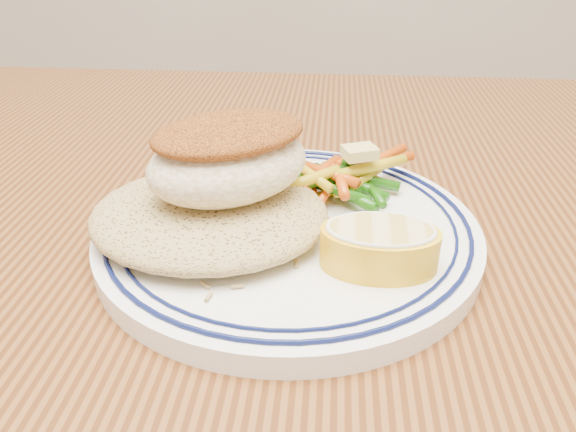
{
  "coord_description": "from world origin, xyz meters",
  "views": [
    {
      "loc": [
        0.03,
        -0.3,
        0.95
      ],
      "look_at": [
        0.01,
        0.02,
        0.77
      ],
      "focal_mm": 35.0,
      "sensor_mm": 36.0,
      "label": 1
    }
  ],
  "objects_px": {
    "lemon_wedge": "(379,245)",
    "rice_pilaf": "(209,210)",
    "dining_table": "(277,369)",
    "plate": "(288,230)",
    "fish_fillet": "(229,157)",
    "vegetable_pile": "(342,177)"
  },
  "relations": [
    {
      "from": "plate",
      "to": "fish_fillet",
      "type": "height_order",
      "value": "fish_fillet"
    },
    {
      "from": "fish_fillet",
      "to": "vegetable_pile",
      "type": "height_order",
      "value": "fish_fillet"
    },
    {
      "from": "vegetable_pile",
      "to": "dining_table",
      "type": "bearing_deg",
      "value": -121.34
    },
    {
      "from": "fish_fillet",
      "to": "vegetable_pile",
      "type": "distance_m",
      "value": 0.1
    },
    {
      "from": "plate",
      "to": "vegetable_pile",
      "type": "height_order",
      "value": "vegetable_pile"
    },
    {
      "from": "vegetable_pile",
      "to": "lemon_wedge",
      "type": "height_order",
      "value": "vegetable_pile"
    },
    {
      "from": "dining_table",
      "to": "lemon_wedge",
      "type": "xyz_separation_m",
      "value": [
        0.06,
        -0.02,
        0.13
      ]
    },
    {
      "from": "rice_pilaf",
      "to": "lemon_wedge",
      "type": "distance_m",
      "value": 0.11
    },
    {
      "from": "plate",
      "to": "fish_fillet",
      "type": "bearing_deg",
      "value": -168.59
    },
    {
      "from": "plate",
      "to": "lemon_wedge",
      "type": "bearing_deg",
      "value": -39.54
    },
    {
      "from": "dining_table",
      "to": "plate",
      "type": "xyz_separation_m",
      "value": [
        0.01,
        0.02,
        0.11
      ]
    },
    {
      "from": "vegetable_pile",
      "to": "rice_pilaf",
      "type": "bearing_deg",
      "value": -144.79
    },
    {
      "from": "fish_fillet",
      "to": "lemon_wedge",
      "type": "xyz_separation_m",
      "value": [
        0.09,
        -0.04,
        -0.03
      ]
    },
    {
      "from": "vegetable_pile",
      "to": "plate",
      "type": "bearing_deg",
      "value": -127.41
    },
    {
      "from": "plate",
      "to": "fish_fillet",
      "type": "relative_size",
      "value": 1.99
    },
    {
      "from": "plate",
      "to": "rice_pilaf",
      "type": "xyz_separation_m",
      "value": [
        -0.05,
        -0.01,
        0.02
      ]
    },
    {
      "from": "plate",
      "to": "fish_fillet",
      "type": "distance_m",
      "value": 0.07
    },
    {
      "from": "fish_fillet",
      "to": "lemon_wedge",
      "type": "distance_m",
      "value": 0.11
    },
    {
      "from": "dining_table",
      "to": "rice_pilaf",
      "type": "distance_m",
      "value": 0.13
    },
    {
      "from": "lemon_wedge",
      "to": "rice_pilaf",
      "type": "bearing_deg",
      "value": 162.72
    },
    {
      "from": "vegetable_pile",
      "to": "fish_fillet",
      "type": "bearing_deg",
      "value": -143.3
    },
    {
      "from": "dining_table",
      "to": "lemon_wedge",
      "type": "bearing_deg",
      "value": -21.5
    }
  ]
}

